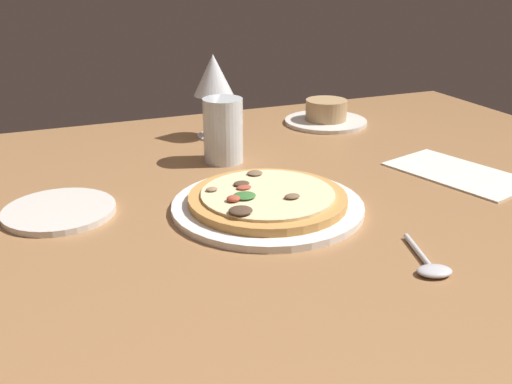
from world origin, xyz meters
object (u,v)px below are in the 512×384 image
at_px(side_plate, 59,211).
at_px(paper_menu, 458,173).
at_px(pizza_main, 268,203).
at_px(ramekin_on_saucer, 326,115).
at_px(wine_glass_far, 213,78).
at_px(water_glass, 223,135).
at_px(spoon, 430,266).

bearing_deg(side_plate, paper_menu, -7.50).
bearing_deg(pizza_main, ramekin_on_saucer, 51.81).
distance_m(pizza_main, ramekin_on_saucer, 0.48).
distance_m(wine_glass_far, water_glass, 0.16).
bearing_deg(side_plate, spoon, -40.63).
relative_size(wine_glass_far, side_plate, 1.05).
height_order(wine_glass_far, spoon, wine_glass_far).
bearing_deg(water_glass, paper_menu, -32.02).
distance_m(pizza_main, side_plate, 0.29).
distance_m(pizza_main, spoon, 0.25).
relative_size(pizza_main, water_glass, 2.45).
xyz_separation_m(ramekin_on_saucer, wine_glass_far, (-0.25, -0.00, 0.10)).
height_order(ramekin_on_saucer, side_plate, ramekin_on_saucer).
xyz_separation_m(side_plate, spoon, (0.37, -0.32, 0.00)).
xyz_separation_m(water_glass, side_plate, (-0.28, -0.13, -0.04)).
relative_size(paper_menu, spoon, 2.00).
height_order(ramekin_on_saucer, spoon, ramekin_on_saucer).
distance_m(wine_glass_far, paper_menu, 0.48).
xyz_separation_m(wine_glass_far, side_plate, (-0.32, -0.27, -0.11)).
height_order(ramekin_on_saucer, wine_glass_far, wine_glass_far).
bearing_deg(ramekin_on_saucer, water_glass, -151.95).
distance_m(side_plate, paper_menu, 0.62).
relative_size(pizza_main, spoon, 2.48).
distance_m(water_glass, spoon, 0.46).
xyz_separation_m(pizza_main, paper_menu, (0.35, 0.02, -0.01)).
distance_m(pizza_main, wine_glass_far, 0.39).
distance_m(paper_menu, spoon, 0.34).
relative_size(side_plate, spoon, 1.41).
height_order(water_glass, paper_menu, water_glass).
distance_m(pizza_main, paper_menu, 0.35).
bearing_deg(paper_menu, ramekin_on_saucer, 81.90).
distance_m(wine_glass_far, spoon, 0.61).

